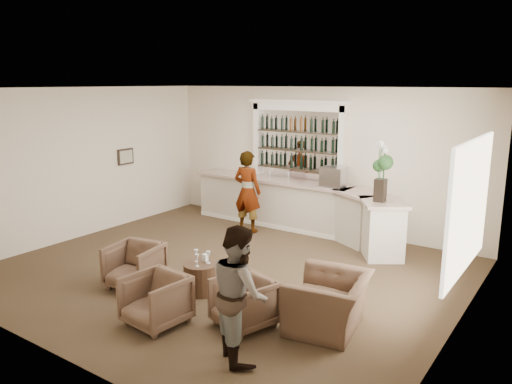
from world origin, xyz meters
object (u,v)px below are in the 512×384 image
armchair_far (328,302)px  guest (239,293)px  armchair_right (244,303)px  bar_counter (300,207)px  espresso_machine (334,177)px  flower_vase (381,168)px  sommelier (247,192)px  armchair_center (156,300)px  cocktail_table (201,278)px  armchair_left (135,265)px

armchair_far → guest: bearing=-33.9°
guest → armchair_far: 1.51m
armchair_right → armchair_far: bearing=49.8°
bar_counter → espresso_machine: (0.82, 0.03, 0.79)m
flower_vase → armchair_right: bearing=-97.4°
sommelier → flower_vase: bearing=177.4°
bar_counter → armchair_center: size_ratio=7.05×
guest → armchair_center: 1.57m
cocktail_table → armchair_right: bearing=-23.1°
guest → espresso_machine: 5.40m
sommelier → espresso_machine: 1.99m
cocktail_table → armchair_left: bearing=-157.4°
cocktail_table → espresso_machine: bearing=84.0°
bar_counter → guest: size_ratio=3.32×
cocktail_table → armchair_far: size_ratio=0.48×
armchair_far → sommelier: bearing=-140.9°
bar_counter → armchair_center: bearing=-83.4°
armchair_center → cocktail_table: bearing=104.9°
sommelier → guest: sommelier is taller
bar_counter → armchair_right: (1.67, -4.50, -0.22)m
armchair_center → armchair_right: bearing=37.7°
armchair_right → flower_vase: bearing=100.6°
cocktail_table → flower_vase: size_ratio=0.48×
espresso_machine → armchair_right: bearing=-80.9°
cocktail_table → guest: bearing=-35.8°
bar_counter → armchair_far: bar_counter is taller
espresso_machine → armchair_center: bearing=-93.9°
armchair_right → espresso_machine: bearing=118.5°
guest → flower_vase: size_ratio=1.46×
sommelier → armchair_left: sommelier is taller
armchair_far → espresso_machine: (-1.86, 3.91, 0.98)m
espresso_machine → guest: bearing=-77.7°
bar_counter → cocktail_table: 4.00m
armchair_left → cocktail_table: bearing=12.5°
cocktail_table → armchair_left: size_ratio=0.69×
bar_counter → guest: guest is taller
armchair_center → flower_vase: flower_vase is taller
armchair_center → guest: bearing=5.1°
sommelier → armchair_center: (1.58, -4.47, -0.58)m
sommelier → armchair_center: size_ratio=2.33×
sommelier → flower_vase: 3.26m
armchair_right → armchair_far: armchair_far is taller
guest → cocktail_table: bearing=1.5°
guest → flower_vase: bearing=-53.5°
sommelier → armchair_right: size_ratio=2.42×
cocktail_table → sommelier: 3.61m
sommelier → armchair_far: size_ratio=1.60×
cocktail_table → armchair_right: size_ratio=0.73×
armchair_far → espresso_machine: espresso_machine is taller
sommelier → guest: 5.43m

